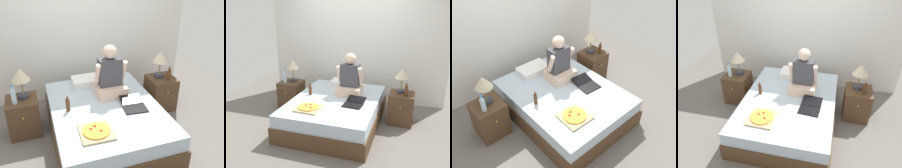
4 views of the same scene
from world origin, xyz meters
TOP-DOWN VIEW (x-y plane):
  - ground_plane at (0.00, 0.00)m, footprint 5.88×5.88m
  - wall_back at (0.00, 1.38)m, footprint 3.88×0.12m
  - bed at (0.00, 0.00)m, footprint 1.54×2.03m
  - nightstand_left at (-1.12, 0.42)m, footprint 0.44×0.47m
  - lamp_on_left_nightstand at (-1.08, 0.47)m, footprint 0.26×0.26m
  - water_bottle at (-1.20, 0.33)m, footprint 0.07×0.07m
  - nightstand_right at (1.12, 0.42)m, footprint 0.44×0.47m
  - lamp_on_right_nightstand at (1.09, 0.47)m, footprint 0.26×0.26m
  - beer_bottle at (1.19, 0.32)m, footprint 0.06×0.06m
  - pillow at (-0.06, 0.74)m, footprint 0.52×0.34m
  - person_seated at (0.17, 0.31)m, footprint 0.47×0.40m
  - laptop at (0.37, -0.16)m, footprint 0.35×0.44m
  - pizza_box at (-0.28, -0.55)m, footprint 0.41×0.41m
  - beer_bottle_on_bed at (-0.52, 0.04)m, footprint 0.06×0.06m

SIDE VIEW (x-z plane):
  - ground_plane at x=0.00m, z-range 0.00..0.00m
  - bed at x=0.00m, z-range 0.00..0.48m
  - nightstand_left at x=-1.12m, z-range 0.00..0.57m
  - nightstand_right at x=1.12m, z-range 0.00..0.57m
  - pizza_box at x=-0.28m, z-range 0.48..0.53m
  - laptop at x=0.37m, z-range 0.47..0.55m
  - pillow at x=-0.06m, z-range 0.49..0.61m
  - beer_bottle_on_bed at x=-0.52m, z-range 0.47..0.69m
  - beer_bottle at x=1.19m, z-range 0.55..0.78m
  - water_bottle at x=-1.20m, z-range 0.54..0.82m
  - person_seated at x=0.17m, z-range 0.38..1.16m
  - lamp_on_left_nightstand at x=-1.08m, z-range 0.67..1.12m
  - lamp_on_right_nightstand at x=1.09m, z-range 0.67..1.12m
  - wall_back at x=0.00m, z-range 0.00..2.50m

